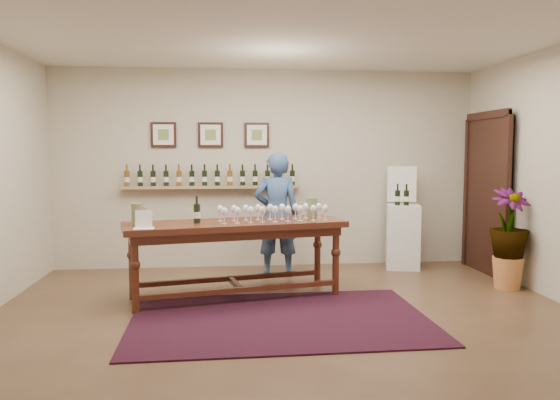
{
  "coord_description": "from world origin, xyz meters",
  "views": [
    {
      "loc": [
        -0.66,
        -5.28,
        1.64
      ],
      "look_at": [
        0.0,
        0.8,
        1.1
      ],
      "focal_mm": 35.0,
      "sensor_mm": 36.0,
      "label": 1
    }
  ],
  "objects": [
    {
      "name": "ground",
      "position": [
        0.0,
        0.0,
        0.0
      ],
      "size": [
        6.0,
        6.0,
        0.0
      ],
      "primitive_type": "plane",
      "color": "#503423",
      "rests_on": "ground"
    },
    {
      "name": "room_shell",
      "position": [
        2.11,
        1.86,
        1.12
      ],
      "size": [
        6.0,
        6.0,
        6.0
      ],
      "color": "beige",
      "rests_on": "ground"
    },
    {
      "name": "rug",
      "position": [
        -0.1,
        -0.1,
        0.01
      ],
      "size": [
        2.92,
        1.97,
        0.02
      ],
      "primitive_type": "cube",
      "rotation": [
        0.0,
        0.0,
        0.01
      ],
      "color": "#490D11",
      "rests_on": "ground"
    },
    {
      "name": "tasting_table",
      "position": [
        -0.51,
        0.78,
        0.73
      ],
      "size": [
        2.55,
        1.27,
        0.86
      ],
      "rotation": [
        0.0,
        0.0,
        0.21
      ],
      "color": "#422210",
      "rests_on": "ground"
    },
    {
      "name": "table_glasses",
      "position": [
        -0.07,
        0.82,
        0.96
      ],
      "size": [
        1.38,
        0.53,
        0.19
      ],
      "primitive_type": null,
      "rotation": [
        0.0,
        0.0,
        0.16
      ],
      "color": "white",
      "rests_on": "tasting_table"
    },
    {
      "name": "table_bottles",
      "position": [
        -0.94,
        0.73,
        1.03
      ],
      "size": [
        0.33,
        0.24,
        0.32
      ],
      "primitive_type": null,
      "rotation": [
        0.0,
        0.0,
        0.25
      ],
      "color": "black",
      "rests_on": "tasting_table"
    },
    {
      "name": "pitcher_left",
      "position": [
        -1.55,
        0.62,
        0.98
      ],
      "size": [
        0.16,
        0.16,
        0.23
      ],
      "primitive_type": null,
      "rotation": [
        0.0,
        0.0,
        0.06
      ],
      "color": "#697448",
      "rests_on": "tasting_table"
    },
    {
      "name": "pitcher_right",
      "position": [
        0.42,
        1.11,
        0.98
      ],
      "size": [
        0.16,
        0.16,
        0.23
      ],
      "primitive_type": null,
      "rotation": [
        0.0,
        0.0,
        0.08
      ],
      "color": "#697448",
      "rests_on": "tasting_table"
    },
    {
      "name": "menu_card",
      "position": [
        -1.44,
        0.33,
        0.96
      ],
      "size": [
        0.22,
        0.16,
        0.19
      ],
      "primitive_type": "cube",
      "rotation": [
        0.0,
        0.0,
        0.08
      ],
      "color": "white",
      "rests_on": "tasting_table"
    },
    {
      "name": "display_pedestal",
      "position": [
        1.89,
        2.11,
        0.45
      ],
      "size": [
        0.55,
        0.55,
        0.9
      ],
      "primitive_type": "cube",
      "rotation": [
        0.0,
        0.0,
        -0.26
      ],
      "color": "silver",
      "rests_on": "ground"
    },
    {
      "name": "pedestal_bottles",
      "position": [
        1.84,
        2.03,
        1.07
      ],
      "size": [
        0.34,
        0.17,
        0.33
      ],
      "primitive_type": null,
      "rotation": [
        0.0,
        0.0,
        -0.26
      ],
      "color": "black",
      "rests_on": "display_pedestal"
    },
    {
      "name": "info_sign",
      "position": [
        1.91,
        2.28,
        1.18
      ],
      "size": [
        0.4,
        0.13,
        0.56
      ],
      "primitive_type": "cube",
      "rotation": [
        0.0,
        0.0,
        -0.26
      ],
      "color": "white",
      "rests_on": "display_pedestal"
    },
    {
      "name": "potted_plant",
      "position": [
        2.75,
        0.83,
        0.61
      ],
      "size": [
        0.61,
        0.61,
        1.05
      ],
      "rotation": [
        0.0,
        0.0,
        0.1
      ],
      "color": "#C98043",
      "rests_on": "ground"
    },
    {
      "name": "person",
      "position": [
        0.07,
        1.83,
        0.82
      ],
      "size": [
        0.62,
        0.42,
        1.64
      ],
      "primitive_type": "imported",
      "rotation": [
        0.0,
        0.0,
        3.09
      ],
      "color": "#35517E",
      "rests_on": "ground"
    }
  ]
}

